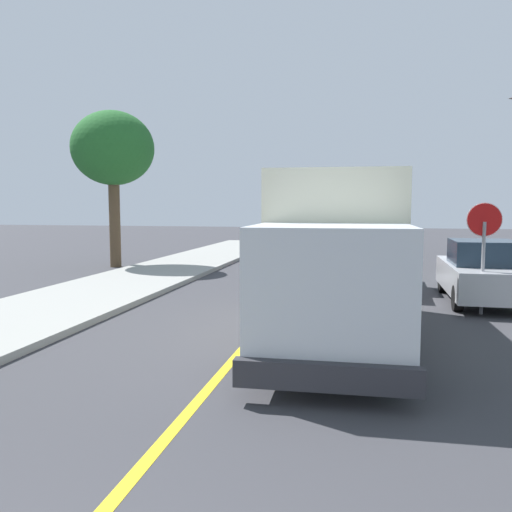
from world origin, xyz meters
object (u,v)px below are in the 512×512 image
object	(u,v)px
parked_car_mid	(367,247)
parked_car_far	(373,238)
box_truck	(337,247)
parked_van_across	(482,273)
street_tree_down_block	(113,150)
stop_sign	(484,236)
parked_car_near	(375,263)
parked_car_furthest	(371,232)

from	to	relation	value
parked_car_mid	parked_car_far	bearing A→B (deg)	86.68
box_truck	parked_car_far	distance (m)	19.04
parked_van_across	street_tree_down_block	xyz separation A→B (m)	(-13.33, 5.45, 4.08)
box_truck	street_tree_down_block	distance (m)	14.18
parked_car_far	parked_van_across	bearing A→B (deg)	-79.87
parked_car_mid	parked_van_across	bearing A→B (deg)	-70.66
stop_sign	box_truck	bearing A→B (deg)	-139.83
parked_car_near	parked_car_furthest	bearing A→B (deg)	89.66
parked_car_furthest	parked_van_across	bearing A→B (deg)	-82.77
box_truck	parked_van_across	distance (m)	5.77
parked_car_near	parked_car_far	bearing A→B (deg)	89.42
parked_car_mid	parked_car_far	size ratio (longest dim) A/B	1.00
parked_car_furthest	street_tree_down_block	size ratio (longest dim) A/B	0.68
parked_car_furthest	stop_sign	size ratio (longest dim) A/B	1.66
parked_car_near	stop_sign	distance (m)	4.33
street_tree_down_block	parked_car_near	bearing A→B (deg)	-18.96
box_truck	street_tree_down_block	bearing A→B (deg)	134.64
box_truck	stop_sign	world-z (taller)	box_truck
parked_car_far	stop_sign	size ratio (longest dim) A/B	1.68
street_tree_down_block	parked_van_across	bearing A→B (deg)	-22.23
parked_car_mid	parked_van_across	distance (m)	8.95
box_truck	parked_car_far	xyz separation A→B (m)	(1.00, 18.99, -0.97)
stop_sign	parked_car_mid	bearing A→B (deg)	104.70
parked_car_furthest	stop_sign	bearing A→B (deg)	-84.11
parked_car_mid	parked_car_far	xyz separation A→B (m)	(0.36, 6.15, 0.00)
parked_car_far	parked_car_furthest	distance (m)	6.10
parked_car_mid	stop_sign	world-z (taller)	stop_sign
box_truck	parked_car_furthest	distance (m)	25.12
box_truck	parked_car_near	world-z (taller)	box_truck
box_truck	parked_van_across	xyz separation A→B (m)	(3.61, 4.39, -0.97)
parked_car_near	parked_van_across	xyz separation A→B (m)	(2.74, -1.81, 0.00)
parked_car_far	parked_van_across	world-z (taller)	same
parked_car_furthest	parked_van_across	xyz separation A→B (m)	(2.63, -20.69, 0.00)
parked_car_far	parked_van_across	size ratio (longest dim) A/B	1.00
parked_car_near	street_tree_down_block	xyz separation A→B (m)	(-10.59, 3.64, 4.08)
parked_car_mid	street_tree_down_block	xyz separation A→B (m)	(-10.36, -3.00, 4.08)
parked_car_furthest	parked_van_across	world-z (taller)	same
box_truck	stop_sign	size ratio (longest dim) A/B	2.73
parked_car_near	parked_car_far	xyz separation A→B (m)	(0.13, 12.79, 0.00)
parked_van_across	street_tree_down_block	distance (m)	14.97
box_truck	stop_sign	bearing A→B (deg)	40.17
street_tree_down_block	box_truck	bearing A→B (deg)	-45.36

